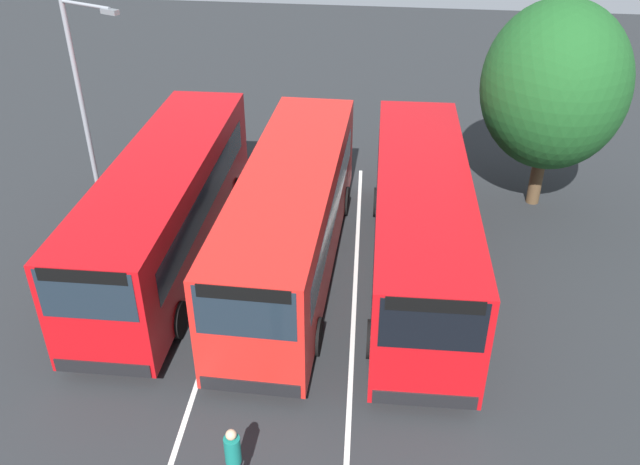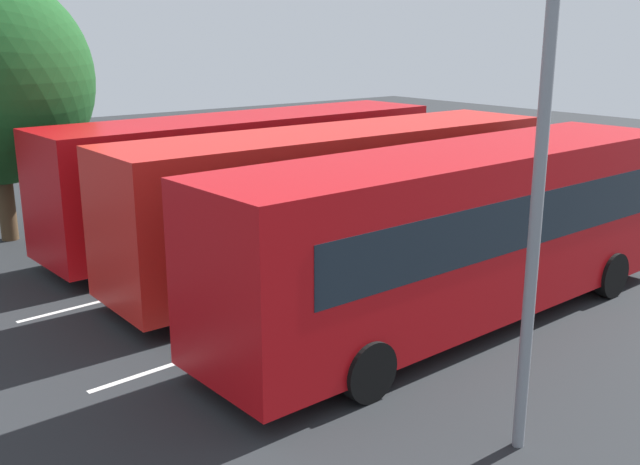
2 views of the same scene
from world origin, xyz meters
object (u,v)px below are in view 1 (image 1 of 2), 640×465
bus_center_left (291,216)px  depot_tree (554,86)px  street_lamp (85,96)px  pedestrian (233,455)px  bus_far_left (167,206)px  bus_center_right (420,223)px

bus_center_left → depot_tree: bearing=124.4°
street_lamp → depot_tree: 14.93m
pedestrian → bus_far_left: bearing=11.1°
bus_far_left → bus_center_left: (0.13, 3.72, 0.00)m
bus_center_left → pedestrian: (7.70, 0.18, -0.88)m
depot_tree → street_lamp: bearing=-80.5°
pedestrian → depot_tree: size_ratio=0.23×
pedestrian → street_lamp: size_ratio=0.23×
street_lamp → bus_center_right: bearing=9.1°
bus_center_right → street_lamp: 11.23m
bus_far_left → pedestrian: (7.84, 3.90, -0.88)m
bus_far_left → bus_center_left: bearing=86.1°
bus_center_left → depot_tree: 9.63m
bus_far_left → bus_center_left: 3.72m
pedestrian → depot_tree: depot_tree is taller
bus_center_right → street_lamp: (-2.68, -10.68, 2.24)m
bus_center_left → bus_center_right: size_ratio=0.99×
bus_center_right → bus_center_left: bearing=-90.3°
bus_center_left → bus_center_right: 3.66m
bus_far_left → depot_tree: 12.75m
bus_center_left → bus_center_right: (-0.13, 3.65, 0.00)m
pedestrian → street_lamp: street_lamp is taller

